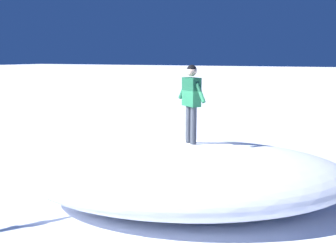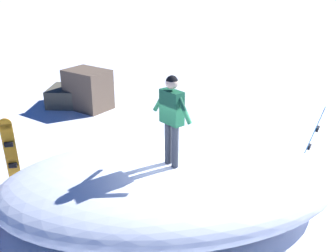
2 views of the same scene
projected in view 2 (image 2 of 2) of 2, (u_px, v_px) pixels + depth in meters
The scene contains 6 objects.
ground at pixel (196, 215), 8.59m from camera, with size 240.00×240.00×0.00m, color white.
snow_mound at pixel (171, 184), 8.50m from camera, with size 7.17×4.20×1.28m, color white.
snowboarder_standing at pixel (172, 112), 7.54m from camera, with size 0.69×0.91×1.79m.
snowboard_primary_upright at pixel (313, 134), 10.48m from camera, with size 0.37×0.48×1.63m.
snowboard_secondary_upright at pixel (10, 151), 9.42m from camera, with size 0.34×0.36×1.74m.
rock_outcrop at pixel (81, 92), 14.88m from camera, with size 1.88×2.65×1.44m.
Camera 2 is at (-7.21, -1.17, 4.92)m, focal length 43.39 mm.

